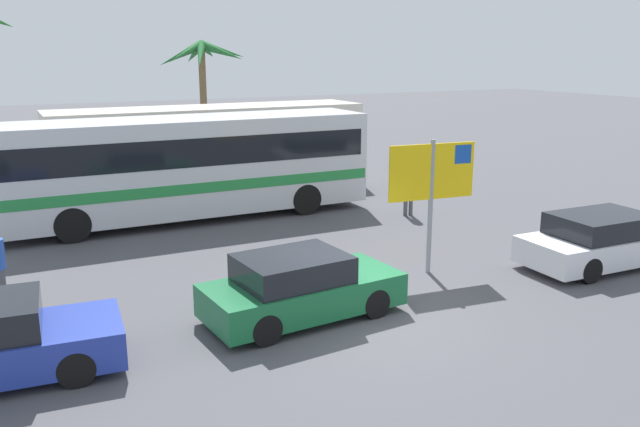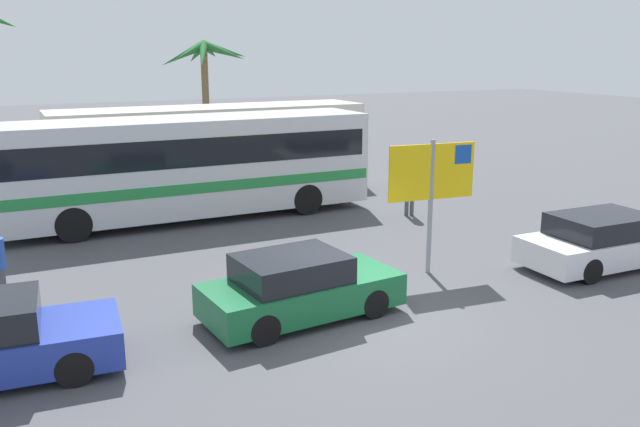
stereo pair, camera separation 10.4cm
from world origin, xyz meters
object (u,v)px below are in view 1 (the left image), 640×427
at_px(bus_rear_coach, 211,144).
at_px(ferry_sign, 434,177).
at_px(car_white, 605,240).
at_px(bus_front_coach, 186,163).
at_px(car_green, 300,288).
at_px(pedestrian_by_bus, 409,184).

height_order(bus_rear_coach, ferry_sign, ferry_sign).
bearing_deg(bus_rear_coach, car_white, -65.10).
distance_m(bus_front_coach, car_green, 8.88).
bearing_deg(ferry_sign, bus_front_coach, 122.13).
xyz_separation_m(ferry_sign, pedestrian_by_bus, (2.67, 4.86, -1.29)).
relative_size(bus_front_coach, ferry_sign, 3.60).
xyz_separation_m(bus_rear_coach, car_white, (5.96, -12.84, -1.15)).
bearing_deg(bus_front_coach, car_white, -49.19).
height_order(ferry_sign, pedestrian_by_bus, ferry_sign).
bearing_deg(pedestrian_by_bus, bus_rear_coach, -132.90).
distance_m(ferry_sign, car_green, 4.46).
bearing_deg(car_green, bus_rear_coach, 75.35).
bearing_deg(car_green, bus_front_coach, 83.96).
bearing_deg(pedestrian_by_bus, car_green, -35.55).
bearing_deg(car_green, pedestrian_by_bus, 37.29).
height_order(car_white, car_green, same).
relative_size(car_white, pedestrian_by_bus, 2.60).
relative_size(ferry_sign, car_green, 0.79).
height_order(ferry_sign, car_white, ferry_sign).
bearing_deg(bus_front_coach, car_green, -91.24).
xyz_separation_m(car_green, pedestrian_by_bus, (6.64, 6.00, 0.40)).
height_order(bus_front_coach, pedestrian_by_bus, bus_front_coach).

